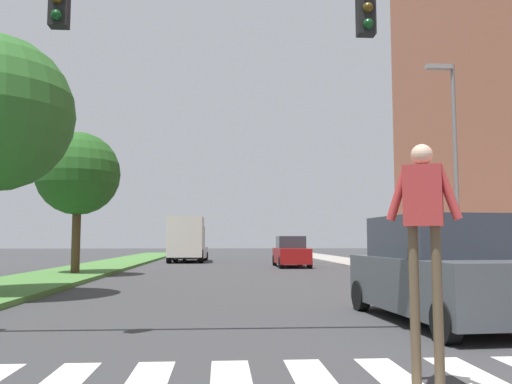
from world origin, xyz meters
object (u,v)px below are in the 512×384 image
object	(u,v)px
traffic_light_gantry	(55,50)
pedestrian_performer	(424,225)
tree_far	(78,174)
sedan_distant	(192,251)
suv_crossing	(438,272)
sedan_midblock	(291,253)
street_lamp_right	(453,151)
truck_box_delivery	(187,239)

from	to	relation	value
traffic_light_gantry	pedestrian_performer	xyz separation A→B (m)	(4.55, -2.61, -2.69)
tree_far	sedan_distant	size ratio (longest dim) A/B	1.31
traffic_light_gantry	suv_crossing	bearing A→B (deg)	15.20
tree_far	traffic_light_gantry	bearing A→B (deg)	-76.39
tree_far	sedan_midblock	xyz separation A→B (m)	(10.12, 7.13, -3.53)
pedestrian_performer	suv_crossing	size ratio (longest dim) A/B	0.53
pedestrian_performer	suv_crossing	xyz separation A→B (m)	(1.97, 4.38, -0.73)
tree_far	traffic_light_gantry	size ratio (longest dim) A/B	0.69
street_lamp_right	truck_box_delivery	xyz separation A→B (m)	(-10.33, 19.77, -2.96)
tree_far	suv_crossing	distance (m)	16.95
suv_crossing	truck_box_delivery	bearing A→B (deg)	103.02
tree_far	truck_box_delivery	xyz separation A→B (m)	(3.76, 14.42, -2.70)
truck_box_delivery	sedan_distant	bearing A→B (deg)	74.48
sedan_distant	pedestrian_performer	bearing A→B (deg)	-82.87
traffic_light_gantry	truck_box_delivery	size ratio (longest dim) A/B	1.39
tree_far	pedestrian_performer	world-z (taller)	tree_far
pedestrian_performer	truck_box_delivery	world-z (taller)	truck_box_delivery
traffic_light_gantry	pedestrian_performer	world-z (taller)	traffic_light_gantry
sedan_midblock	sedan_distant	world-z (taller)	sedan_midblock
suv_crossing	sedan_midblock	size ratio (longest dim) A/B	1.09
tree_far	street_lamp_right	xyz separation A→B (m)	(14.09, -5.34, 0.26)
sedan_midblock	truck_box_delivery	world-z (taller)	truck_box_delivery
suv_crossing	street_lamp_right	bearing A→B (deg)	63.17
street_lamp_right	pedestrian_performer	distance (m)	13.87
pedestrian_performer	sedan_distant	xyz separation A→B (m)	(-4.12, 32.97, -0.89)
street_lamp_right	truck_box_delivery	distance (m)	22.50
street_lamp_right	truck_box_delivery	world-z (taller)	street_lamp_right
tree_far	sedan_midblock	distance (m)	12.88
sedan_distant	truck_box_delivery	world-z (taller)	truck_box_delivery
tree_far	traffic_light_gantry	distance (m)	15.36
sedan_midblock	truck_box_delivery	xyz separation A→B (m)	(-6.36, 7.29, 0.83)
truck_box_delivery	suv_crossing	bearing A→B (deg)	-76.98
traffic_light_gantry	truck_box_delivery	xyz separation A→B (m)	(0.15, 29.35, -2.72)
tree_far	suv_crossing	size ratio (longest dim) A/B	1.27
suv_crossing	truck_box_delivery	size ratio (longest dim) A/B	0.76
pedestrian_performer	sedan_distant	size ratio (longest dim) A/B	0.54
traffic_light_gantry	sedan_distant	distance (m)	30.57
street_lamp_right	truck_box_delivery	bearing A→B (deg)	117.58
sedan_distant	tree_far	bearing A→B (deg)	-104.67
tree_far	pedestrian_performer	size ratio (longest dim) A/B	2.40
pedestrian_performer	street_lamp_right	bearing A→B (deg)	64.09
tree_far	street_lamp_right	size ratio (longest dim) A/B	0.80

